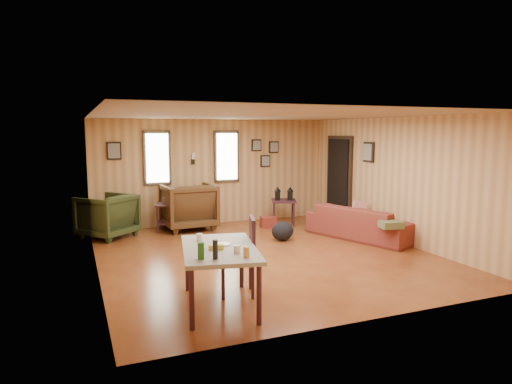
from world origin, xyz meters
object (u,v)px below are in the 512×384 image
sofa (362,217)px  dining_table (219,253)px  recliner_brown (188,204)px  end_table (170,212)px  side_table (284,199)px  recliner_green (107,214)px

sofa → dining_table: 4.42m
recliner_brown → end_table: (-0.41, -0.04, -0.14)m
sofa → side_table: bearing=5.3°
side_table → dining_table: 5.07m
recliner_green → end_table: bearing=145.1°
sofa → recliner_brown: (-3.00, 2.15, 0.12)m
sofa → side_table: side_table is taller
sofa → dining_table: bearing=102.5°
sofa → recliner_green: (-4.71, 1.98, 0.05)m
recliner_green → end_table: size_ratio=1.32×
sofa → recliner_green: bearing=47.1°
recliner_brown → end_table: recliner_brown is taller
sofa → end_table: 4.01m
recliner_brown → end_table: bearing=2.6°
side_table → dining_table: dining_table is taller
sofa → recliner_brown: recliner_brown is taller
recliner_brown → dining_table: size_ratio=0.69×
end_table → recliner_brown: bearing=5.3°
end_table → side_table: 2.58m
sofa → recliner_brown: size_ratio=2.00×
end_table → side_table: size_ratio=0.83×
sofa → end_table: sofa is taller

